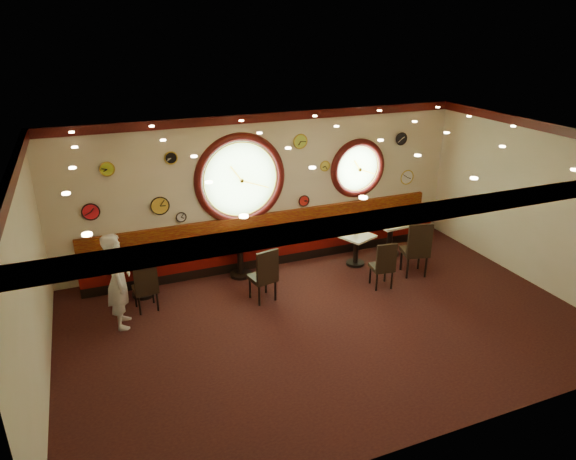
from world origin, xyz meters
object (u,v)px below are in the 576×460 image
Objects in this scene: table_a at (142,272)px; condiment_a_pepper at (144,257)px; condiment_d_pepper at (390,220)px; condiment_c_salt at (354,232)px; condiment_d_bottle at (395,216)px; chair_a at (145,284)px; condiment_b_bottle at (244,234)px; condiment_c_bottle at (357,230)px; table_b at (240,254)px; condiment_a_salt at (133,257)px; condiment_c_pepper at (355,233)px; condiment_d_salt at (389,220)px; waiter at (118,281)px; chair_b at (265,272)px; chair_c at (384,262)px; table_d at (390,234)px; condiment_b_pepper at (245,240)px; condiment_a_bottle at (142,252)px; condiment_b_salt at (235,240)px; table_c at (356,246)px; chair_d at (417,246)px.

table_a is 0.35m from condiment_a_pepper.
condiment_c_salt is at bearing -174.17° from condiment_d_pepper.
chair_a is at bearing -174.49° from condiment_d_bottle.
condiment_b_bottle is 0.96× the size of condiment_c_bottle.
condiment_a_salt is at bearing -178.29° from table_b.
condiment_d_pepper is (0.95, 0.14, 0.11)m from condiment_c_pepper.
condiment_c_salt is 0.04m from condiment_c_pepper.
condiment_d_salt is at bearing -2.05° from condiment_a_salt.
condiment_b_bottle is 2.81m from waiter.
condiment_d_pepper is at bearing 3.67° from condiment_d_salt.
chair_b is 2.36m from chair_c.
condiment_a_pepper reaches higher than table_b.
condiment_d_pepper is at bearing 4.30° from chair_b.
condiment_a_salt reaches higher than table_b.
condiment_c_pepper is 2.38m from condiment_b_bottle.
condiment_c_bottle is (4.50, -0.28, 0.28)m from table_a.
chair_a is 3.72× the size of condiment_b_bottle.
condiment_d_bottle is (1.05, 0.18, 0.10)m from condiment_c_bottle.
condiment_b_bottle is (-3.30, 0.36, 0.37)m from table_d.
chair_a reaches higher than condiment_a_pepper.
table_b is 0.36m from condiment_b_pepper.
chair_b is at bearing -164.25° from condiment_d_salt.
condiment_a_bottle reaches higher than condiment_b_pepper.
table_b is 0.41m from condiment_b_bottle.
condiment_d_pepper reaches higher than condiment_c_salt.
table_a is 4.45m from condiment_c_pepper.
condiment_b_salt is at bearing 1.93° from condiment_a_salt.
condiment_d_bottle is at bearing 12.64° from table_c.
table_b is 8.07× the size of condiment_b_pepper.
condiment_a_bottle is (0.06, 0.09, 0.37)m from table_a.
condiment_b_pepper is (-3.35, 0.17, 0.34)m from table_d.
chair_b is at bearing -26.76° from condiment_a_pepper.
condiment_d_pepper is (0.02, 0.00, 0.01)m from condiment_d_salt.
chair_c is at bearing -35.76° from condiment_b_bottle.
condiment_b_salt is (-0.22, 1.18, 0.22)m from chair_b.
condiment_c_bottle reaches higher than condiment_c_salt.
condiment_c_salt is at bearing -3.70° from condiment_a_salt.
chair_b reaches higher than condiment_c_bottle.
table_b is 4.62× the size of condiment_c_bottle.
condiment_a_salt is at bearing 174.72° from table_a.
condiment_a_pepper is at bearing -26.70° from condiment_a_salt.
condiment_a_salt is at bearing 175.53° from table_c.
condiment_a_salt is 0.20m from condiment_a_pepper.
condiment_b_bottle is (-2.32, 1.67, 0.31)m from chair_c.
chair_c is 1.18m from condiment_c_pepper.
chair_a reaches higher than condiment_b_bottle.
chair_b reaches higher than condiment_b_salt.
condiment_b_bottle is at bearing 168.68° from condiment_c_salt.
condiment_c_pepper is (0.01, -0.04, 0.00)m from condiment_c_salt.
chair_d is (0.88, -0.94, 0.25)m from table_c.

